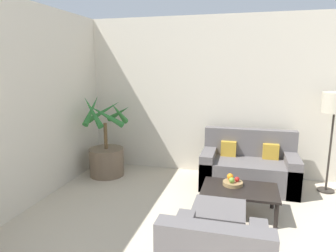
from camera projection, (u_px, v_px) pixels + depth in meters
name	position (u px, v px, depth m)	size (l,w,h in m)	color
wall_back	(264.00, 98.00, 4.95)	(7.69, 0.06, 2.70)	beige
potted_palm	(106.00, 153.00, 5.16)	(0.86, 0.87, 1.40)	brown
sofa_loveseat	(248.00, 168.00, 4.69)	(1.44, 0.76, 0.87)	#605B5B
floor_lamp	(335.00, 107.00, 4.30)	(0.36, 0.36, 1.50)	#2D2823
coffee_table	(240.00, 191.00, 3.81)	(0.95, 0.62, 0.34)	black
fruit_bowl	(233.00, 183.00, 3.90)	(0.26, 0.26, 0.05)	#997A4C
apple_red	(237.00, 179.00, 3.89)	(0.06, 0.06, 0.06)	red
apple_green	(232.00, 180.00, 3.85)	(0.07, 0.07, 0.07)	olive
orange_fruit	(230.00, 177.00, 3.96)	(0.09, 0.09, 0.09)	orange
ottoman	(218.00, 225.00, 3.21)	(0.56, 0.52, 0.40)	#605B5B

